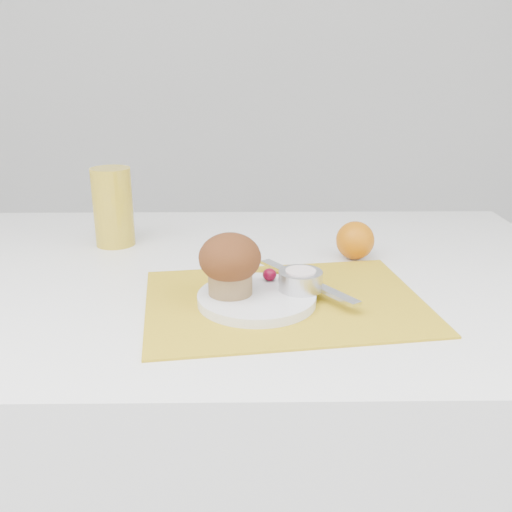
{
  "coord_description": "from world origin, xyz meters",
  "views": [
    {
      "loc": [
        0.01,
        -0.88,
        1.1
      ],
      "look_at": [
        0.02,
        -0.01,
        0.8
      ],
      "focal_mm": 40.0,
      "sensor_mm": 36.0,
      "label": 1
    }
  ],
  "objects_px": {
    "plate": "(257,298)",
    "orange": "(355,240)",
    "table": "(244,450)",
    "muffin": "(230,262)",
    "juice_glass": "(113,207)"
  },
  "relations": [
    {
      "from": "table",
      "to": "muffin",
      "type": "xyz_separation_m",
      "value": [
        -0.02,
        -0.14,
        0.44
      ]
    },
    {
      "from": "plate",
      "to": "orange",
      "type": "xyz_separation_m",
      "value": [
        0.18,
        0.21,
        0.02
      ]
    },
    {
      "from": "plate",
      "to": "juice_glass",
      "type": "xyz_separation_m",
      "value": [
        -0.28,
        0.3,
        0.07
      ]
    },
    {
      "from": "table",
      "to": "juice_glass",
      "type": "relative_size",
      "value": 7.84
    },
    {
      "from": "table",
      "to": "plate",
      "type": "height_order",
      "value": "plate"
    },
    {
      "from": "orange",
      "to": "muffin",
      "type": "bearing_deg",
      "value": -137.63
    },
    {
      "from": "juice_glass",
      "to": "orange",
      "type": "bearing_deg",
      "value": -11.05
    },
    {
      "from": "orange",
      "to": "muffin",
      "type": "relative_size",
      "value": 0.75
    },
    {
      "from": "plate",
      "to": "juice_glass",
      "type": "height_order",
      "value": "juice_glass"
    },
    {
      "from": "plate",
      "to": "muffin",
      "type": "relative_size",
      "value": 1.92
    },
    {
      "from": "table",
      "to": "juice_glass",
      "type": "xyz_separation_m",
      "value": [
        -0.25,
        0.15,
        0.45
      ]
    },
    {
      "from": "plate",
      "to": "orange",
      "type": "distance_m",
      "value": 0.28
    },
    {
      "from": "table",
      "to": "orange",
      "type": "bearing_deg",
      "value": 17.22
    },
    {
      "from": "plate",
      "to": "muffin",
      "type": "xyz_separation_m",
      "value": [
        -0.04,
        0.0,
        0.06
      ]
    },
    {
      "from": "plate",
      "to": "orange",
      "type": "height_order",
      "value": "orange"
    }
  ]
}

